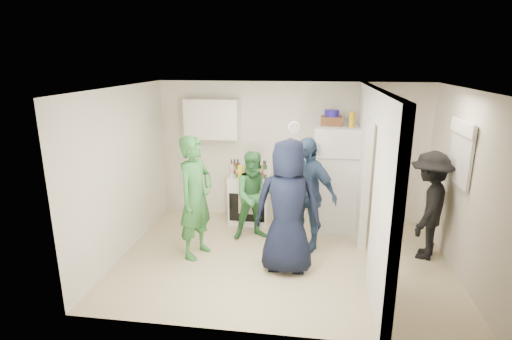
{
  "coord_description": "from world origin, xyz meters",
  "views": [
    {
      "loc": [
        0.36,
        -5.37,
        2.88
      ],
      "look_at": [
        -0.46,
        0.4,
        1.25
      ],
      "focal_mm": 28.0,
      "sensor_mm": 36.0,
      "label": 1
    }
  ],
  "objects_px": {
    "yellow_cup_stack_top": "(352,120)",
    "person_green_center": "(255,196)",
    "blue_bowl": "(332,113)",
    "wicker_basket": "(331,121)",
    "person_nook": "(429,206)",
    "stove": "(250,199)",
    "fridge": "(334,178)",
    "person_green_left": "(196,198)",
    "person_denim": "(306,194)",
    "person_navy": "(288,207)"
  },
  "relations": [
    {
      "from": "fridge",
      "to": "wicker_basket",
      "type": "xyz_separation_m",
      "value": [
        -0.1,
        0.05,
        0.97
      ]
    },
    {
      "from": "fridge",
      "to": "person_denim",
      "type": "xyz_separation_m",
      "value": [
        -0.47,
        -0.89,
        -0.01
      ]
    },
    {
      "from": "person_green_left",
      "to": "person_nook",
      "type": "bearing_deg",
      "value": -62.48
    },
    {
      "from": "blue_bowl",
      "to": "person_green_center",
      "type": "bearing_deg",
      "value": -149.53
    },
    {
      "from": "fridge",
      "to": "person_nook",
      "type": "xyz_separation_m",
      "value": [
        1.32,
        -0.94,
        -0.09
      ]
    },
    {
      "from": "stove",
      "to": "person_navy",
      "type": "distance_m",
      "value": 1.9
    },
    {
      "from": "fridge",
      "to": "person_denim",
      "type": "height_order",
      "value": "fridge"
    },
    {
      "from": "person_navy",
      "to": "person_nook",
      "type": "height_order",
      "value": "person_navy"
    },
    {
      "from": "yellow_cup_stack_top",
      "to": "person_green_center",
      "type": "bearing_deg",
      "value": -159.97
    },
    {
      "from": "wicker_basket",
      "to": "person_denim",
      "type": "relative_size",
      "value": 0.2
    },
    {
      "from": "wicker_basket",
      "to": "person_nook",
      "type": "height_order",
      "value": "wicker_basket"
    },
    {
      "from": "stove",
      "to": "person_denim",
      "type": "height_order",
      "value": "person_denim"
    },
    {
      "from": "wicker_basket",
      "to": "person_green_center",
      "type": "xyz_separation_m",
      "value": [
        -1.19,
        -0.7,
        -1.14
      ]
    },
    {
      "from": "wicker_basket",
      "to": "yellow_cup_stack_top",
      "type": "relative_size",
      "value": 1.4
    },
    {
      "from": "wicker_basket",
      "to": "yellow_cup_stack_top",
      "type": "xyz_separation_m",
      "value": [
        0.32,
        -0.15,
        0.05
      ]
    },
    {
      "from": "blue_bowl",
      "to": "person_navy",
      "type": "xyz_separation_m",
      "value": [
        -0.6,
        -1.68,
        -1.06
      ]
    },
    {
      "from": "yellow_cup_stack_top",
      "to": "person_navy",
      "type": "height_order",
      "value": "yellow_cup_stack_top"
    },
    {
      "from": "stove",
      "to": "blue_bowl",
      "type": "xyz_separation_m",
      "value": [
        1.39,
        0.02,
        1.58
      ]
    },
    {
      "from": "stove",
      "to": "person_nook",
      "type": "xyz_separation_m",
      "value": [
        2.81,
        -0.97,
        0.38
      ]
    },
    {
      "from": "stove",
      "to": "person_green_center",
      "type": "relative_size",
      "value": 0.58
    },
    {
      "from": "stove",
      "to": "wicker_basket",
      "type": "distance_m",
      "value": 2.01
    },
    {
      "from": "blue_bowl",
      "to": "person_nook",
      "type": "bearing_deg",
      "value": -34.87
    },
    {
      "from": "stove",
      "to": "yellow_cup_stack_top",
      "type": "height_order",
      "value": "yellow_cup_stack_top"
    },
    {
      "from": "fridge",
      "to": "wicker_basket",
      "type": "height_order",
      "value": "wicker_basket"
    },
    {
      "from": "person_green_center",
      "to": "person_denim",
      "type": "distance_m",
      "value": 0.87
    },
    {
      "from": "blue_bowl",
      "to": "person_navy",
      "type": "distance_m",
      "value": 2.07
    },
    {
      "from": "stove",
      "to": "person_green_center",
      "type": "distance_m",
      "value": 0.77
    },
    {
      "from": "stove",
      "to": "person_nook",
      "type": "bearing_deg",
      "value": -19.01
    },
    {
      "from": "blue_bowl",
      "to": "yellow_cup_stack_top",
      "type": "distance_m",
      "value": 0.36
    },
    {
      "from": "fridge",
      "to": "person_green_left",
      "type": "height_order",
      "value": "person_green_left"
    },
    {
      "from": "person_green_left",
      "to": "person_nook",
      "type": "xyz_separation_m",
      "value": [
        3.39,
        0.43,
        -0.11
      ]
    },
    {
      "from": "wicker_basket",
      "to": "blue_bowl",
      "type": "xyz_separation_m",
      "value": [
        0.0,
        0.0,
        0.13
      ]
    },
    {
      "from": "stove",
      "to": "person_denim",
      "type": "bearing_deg",
      "value": -42.27
    },
    {
      "from": "blue_bowl",
      "to": "person_nook",
      "type": "height_order",
      "value": "blue_bowl"
    },
    {
      "from": "person_green_center",
      "to": "wicker_basket",
      "type": "bearing_deg",
      "value": 11.41
    },
    {
      "from": "blue_bowl",
      "to": "wicker_basket",
      "type": "bearing_deg",
      "value": 0.0
    },
    {
      "from": "person_navy",
      "to": "person_nook",
      "type": "bearing_deg",
      "value": -160.25
    },
    {
      "from": "fridge",
      "to": "person_green_center",
      "type": "distance_m",
      "value": 1.46
    },
    {
      "from": "fridge",
      "to": "blue_bowl",
      "type": "xyz_separation_m",
      "value": [
        -0.1,
        0.05,
        1.1
      ]
    },
    {
      "from": "wicker_basket",
      "to": "person_navy",
      "type": "distance_m",
      "value": 2.01
    },
    {
      "from": "wicker_basket",
      "to": "person_green_center",
      "type": "relative_size",
      "value": 0.24
    },
    {
      "from": "stove",
      "to": "person_green_left",
      "type": "height_order",
      "value": "person_green_left"
    },
    {
      "from": "fridge",
      "to": "person_navy",
      "type": "distance_m",
      "value": 1.77
    },
    {
      "from": "wicker_basket",
      "to": "person_denim",
      "type": "height_order",
      "value": "wicker_basket"
    },
    {
      "from": "person_denim",
      "to": "person_nook",
      "type": "distance_m",
      "value": 1.79
    },
    {
      "from": "person_denim",
      "to": "person_nook",
      "type": "relative_size",
      "value": 1.1
    },
    {
      "from": "wicker_basket",
      "to": "person_nook",
      "type": "bearing_deg",
      "value": -34.87
    },
    {
      "from": "stove",
      "to": "blue_bowl",
      "type": "relative_size",
      "value": 3.57
    },
    {
      "from": "yellow_cup_stack_top",
      "to": "person_green_left",
      "type": "height_order",
      "value": "yellow_cup_stack_top"
    },
    {
      "from": "person_green_center",
      "to": "person_nook",
      "type": "distance_m",
      "value": 2.62
    }
  ]
}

